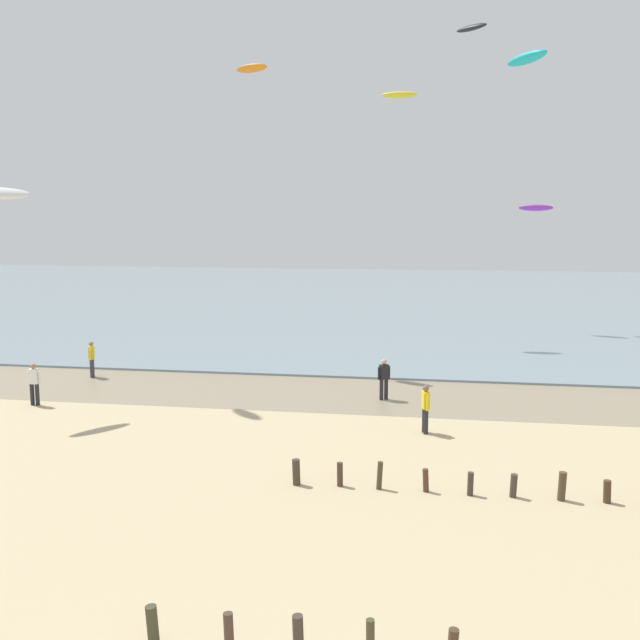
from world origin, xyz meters
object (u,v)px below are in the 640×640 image
kite_aloft_0 (0,193)px  kite_aloft_6 (536,208)px  kite_aloft_1 (472,28)px  person_far_down_beach (34,383)px  person_mid_beach (384,378)px  kite_aloft_2 (252,68)px  person_left_flank (425,407)px  person_nearest_camera (92,358)px  kite_aloft_10 (399,95)px  kite_aloft_5 (527,58)px

kite_aloft_0 → kite_aloft_6: bearing=172.1°
kite_aloft_1 → person_far_down_beach: bearing=-85.6°
person_mid_beach → kite_aloft_6: (8.34, 19.31, 7.18)m
kite_aloft_2 → person_mid_beach: bearing=-17.6°
person_mid_beach → person_left_flank: size_ratio=1.00×
person_left_flank → kite_aloft_6: size_ratio=0.78×
person_nearest_camera → kite_aloft_10: bearing=43.4°
person_far_down_beach → kite_aloft_1: size_ratio=0.71×
kite_aloft_5 → kite_aloft_2: bearing=40.5°
person_mid_beach → person_left_flank: (1.75, -4.36, 0.00)m
kite_aloft_5 → kite_aloft_6: size_ratio=1.15×
person_nearest_camera → kite_aloft_2: 16.13m
kite_aloft_0 → kite_aloft_2: size_ratio=1.21×
person_nearest_camera → person_mid_beach: size_ratio=1.00×
kite_aloft_2 → kite_aloft_6: kite_aloft_2 is taller
person_mid_beach → kite_aloft_10: 20.21m
person_left_flank → kite_aloft_1: 32.76m
person_left_flank → kite_aloft_2: size_ratio=0.90×
person_mid_beach → kite_aloft_6: kite_aloft_6 is taller
kite_aloft_6 → person_left_flank: bearing=93.6°
kite_aloft_0 → kite_aloft_1: kite_aloft_1 is taller
kite_aloft_2 → person_far_down_beach: bearing=-97.5°
person_nearest_camera → kite_aloft_5: kite_aloft_5 is taller
person_mid_beach → person_nearest_camera: bearing=171.8°
person_far_down_beach → kite_aloft_1: bearing=54.8°
person_left_flank → kite_aloft_6: 25.60m
person_far_down_beach → kite_aloft_1: kite_aloft_1 is taller
person_mid_beach → kite_aloft_2: (-7.20, 6.84, 13.86)m
person_mid_beach → kite_aloft_10: kite_aloft_10 is taller
kite_aloft_2 → kite_aloft_6: bearing=64.7°
kite_aloft_5 → kite_aloft_6: (3.01, 18.06, -5.54)m
kite_aloft_1 → kite_aloft_6: (4.29, -2.81, -11.96)m
kite_aloft_2 → kite_aloft_5: kite_aloft_2 is taller
person_left_flank → person_far_down_beach: (-15.50, 1.27, 0.00)m
person_far_down_beach → kite_aloft_10: bearing=53.1°
person_nearest_camera → person_left_flank: (15.62, -6.35, 0.00)m
person_left_flank → kite_aloft_5: kite_aloft_5 is taller
person_nearest_camera → person_left_flank: same height
kite_aloft_5 → kite_aloft_10: size_ratio=1.19×
person_mid_beach → kite_aloft_6: bearing=66.6°
kite_aloft_5 → kite_aloft_10: kite_aloft_10 is taller
kite_aloft_0 → person_nearest_camera: bearing=-148.0°
person_far_down_beach → person_nearest_camera: bearing=91.4°
person_nearest_camera → kite_aloft_0: 9.39m
person_far_down_beach → kite_aloft_6: size_ratio=0.78×
person_left_flank → person_far_down_beach: bearing=175.3°
person_far_down_beach → kite_aloft_5: 23.34m
kite_aloft_2 → person_left_flank: bearing=-25.4°
person_left_flank → kite_aloft_6: kite_aloft_6 is taller
person_left_flank → kite_aloft_10: kite_aloft_10 is taller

